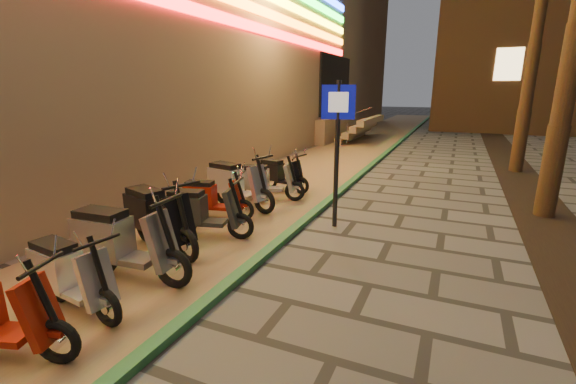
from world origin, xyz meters
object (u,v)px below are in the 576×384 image
at_px(scooter_6, 68,274).
at_px(scooter_11, 235,183).
at_px(scooter_9, 200,211).
at_px(scooter_13, 279,174).
at_px(scooter_12, 264,181).
at_px(pedestrian_sign, 337,135).
at_px(scooter_8, 155,216).
at_px(scooter_7, 119,241).
at_px(scooter_10, 211,198).

distance_m(scooter_6, scooter_11, 4.47).
bearing_deg(scooter_9, scooter_13, 78.04).
bearing_deg(scooter_12, scooter_13, 79.37).
bearing_deg(scooter_12, pedestrian_sign, -42.88).
bearing_deg(scooter_8, scooter_6, -61.64).
relative_size(scooter_8, scooter_11, 0.99).
bearing_deg(scooter_7, scooter_8, 101.88).
xyz_separation_m(scooter_8, scooter_12, (0.32, 3.36, -0.08)).
distance_m(pedestrian_sign, scooter_7, 4.11).
relative_size(scooter_6, scooter_10, 1.04).
relative_size(scooter_8, scooter_9, 1.14).
distance_m(scooter_9, scooter_11, 1.87).
relative_size(scooter_11, scooter_13, 1.24).
height_order(pedestrian_sign, scooter_11, pedestrian_sign).
xyz_separation_m(scooter_9, scooter_10, (-0.41, 0.93, -0.04)).
bearing_deg(scooter_11, scooter_6, -72.64).
height_order(scooter_8, scooter_13, scooter_8).
relative_size(scooter_7, scooter_11, 1.00).
bearing_deg(scooter_9, scooter_7, -105.66).
xyz_separation_m(scooter_9, scooter_13, (-0.12, 3.62, -0.04)).
distance_m(scooter_8, scooter_12, 3.38).
distance_m(pedestrian_sign, scooter_8, 3.53).
bearing_deg(scooter_11, pedestrian_sign, 5.05).
relative_size(scooter_9, scooter_13, 1.08).
height_order(scooter_11, scooter_12, scooter_11).
xyz_separation_m(pedestrian_sign, scooter_7, (-2.13, -3.28, -1.24)).
bearing_deg(scooter_10, scooter_12, 64.84).
distance_m(scooter_9, scooter_10, 1.02).
height_order(scooter_7, scooter_10, scooter_7).
bearing_deg(scooter_10, pedestrian_sign, 0.19).
height_order(scooter_9, scooter_10, scooter_9).
height_order(scooter_6, scooter_8, scooter_8).
bearing_deg(pedestrian_sign, scooter_13, 120.58).
bearing_deg(scooter_8, scooter_13, 104.45).
height_order(pedestrian_sign, scooter_7, pedestrian_sign).
height_order(scooter_12, scooter_13, scooter_12).
relative_size(scooter_6, scooter_11, 0.83).
bearing_deg(scooter_11, scooter_9, -65.60).
xyz_separation_m(pedestrian_sign, scooter_11, (-2.46, 0.32, -1.24)).
height_order(scooter_6, scooter_12, scooter_12).
xyz_separation_m(scooter_7, scooter_11, (-0.33, 3.60, -0.00)).
xyz_separation_m(scooter_7, scooter_10, (-0.36, 2.70, -0.11)).
height_order(scooter_10, scooter_12, scooter_12).
bearing_deg(scooter_13, scooter_9, -77.80).
bearing_deg(scooter_13, pedestrian_sign, -33.52).
distance_m(scooter_8, scooter_10, 1.65).
bearing_deg(scooter_13, scooter_8, -82.90).
bearing_deg(scooter_11, scooter_10, -79.10).
xyz_separation_m(scooter_9, scooter_11, (-0.39, 1.83, 0.07)).
distance_m(pedestrian_sign, scooter_12, 2.74).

